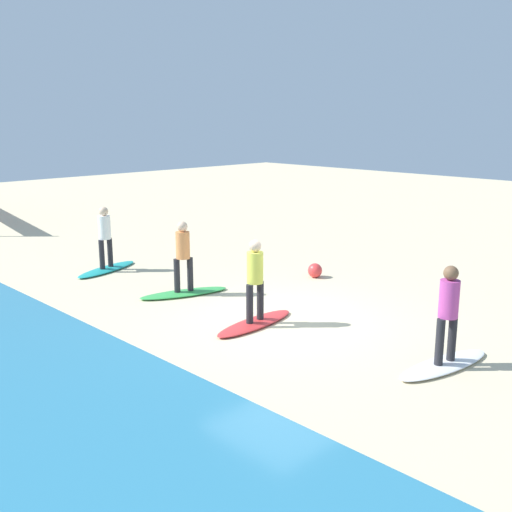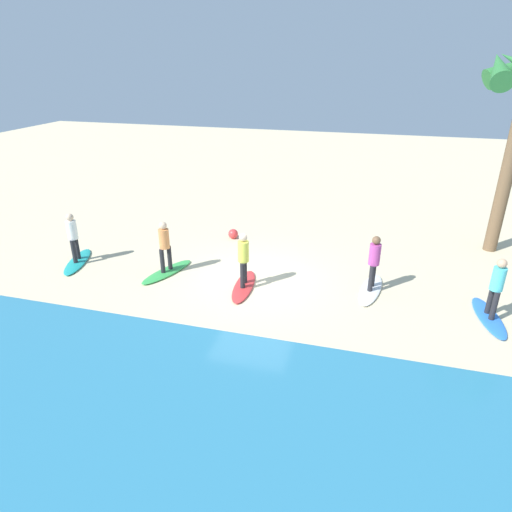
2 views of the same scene
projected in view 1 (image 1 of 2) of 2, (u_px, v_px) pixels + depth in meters
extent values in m
plane|color=beige|center=(281.00, 320.00, 12.30)|extent=(60.00, 60.00, 0.00)
ellipsoid|color=white|center=(444.00, 365.00, 9.99)|extent=(0.87, 2.16, 0.09)
cylinder|color=#232328|center=(440.00, 342.00, 9.80)|extent=(0.14, 0.14, 0.78)
cylinder|color=#232328|center=(452.00, 338.00, 9.98)|extent=(0.14, 0.14, 0.78)
cylinder|color=#B74293|center=(449.00, 299.00, 9.73)|extent=(0.32, 0.32, 0.62)
sphere|color=brown|center=(451.00, 273.00, 9.64)|extent=(0.24, 0.24, 0.24)
ellipsoid|color=red|center=(255.00, 323.00, 11.99)|extent=(0.75, 2.14, 0.09)
cylinder|color=#232328|center=(250.00, 304.00, 11.78)|extent=(0.14, 0.14, 0.78)
cylinder|color=#232328|center=(260.00, 300.00, 12.01)|extent=(0.14, 0.14, 0.78)
cylinder|color=#E0E04C|center=(255.00, 268.00, 11.74)|extent=(0.32, 0.32, 0.62)
sphere|color=beige|center=(255.00, 246.00, 11.64)|extent=(0.24, 0.24, 0.24)
ellipsoid|color=green|center=(184.00, 293.00, 14.02)|extent=(1.20, 2.17, 0.09)
cylinder|color=#232328|center=(177.00, 276.00, 13.85)|extent=(0.14, 0.14, 0.78)
cylinder|color=#232328|center=(190.00, 274.00, 13.99)|extent=(0.14, 0.14, 0.78)
cylinder|color=#E58C4C|center=(183.00, 245.00, 13.76)|extent=(0.32, 0.32, 0.62)
sphere|color=beige|center=(182.00, 227.00, 13.67)|extent=(0.24, 0.24, 0.24)
ellipsoid|color=teal|center=(107.00, 269.00, 16.19)|extent=(1.17, 2.17, 0.09)
cylinder|color=#232328|center=(102.00, 255.00, 15.96)|extent=(0.14, 0.14, 0.78)
cylinder|color=#232328|center=(110.00, 252.00, 16.23)|extent=(0.14, 0.14, 0.78)
cylinder|color=white|center=(104.00, 227.00, 15.94)|extent=(0.32, 0.32, 0.62)
sphere|color=beige|center=(104.00, 211.00, 15.84)|extent=(0.24, 0.24, 0.24)
sphere|color=#E53838|center=(315.00, 270.00, 15.50)|extent=(0.37, 0.37, 0.37)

